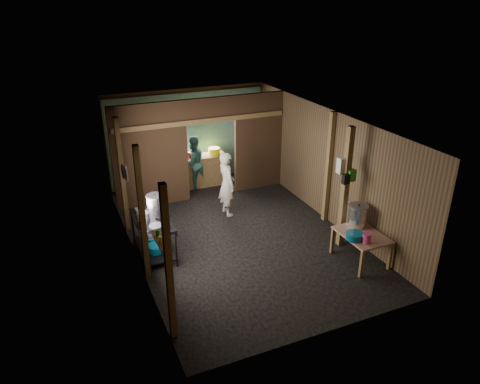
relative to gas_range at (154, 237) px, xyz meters
name	(u,v)px	position (x,y,z in m)	size (l,w,h in m)	color
floor	(236,233)	(1.88, 0.12, -0.40)	(4.50, 7.00, 0.00)	black
ceiling	(236,120)	(1.88, 0.12, 2.20)	(4.50, 7.00, 0.00)	#393735
wall_back	(187,136)	(1.88, 3.62, 0.90)	(4.50, 0.00, 2.60)	brown
wall_front	(329,264)	(1.88, -3.38, 0.90)	(4.50, 0.00, 2.60)	brown
wall_left	(130,198)	(-0.37, 0.12, 0.90)	(0.00, 7.00, 2.60)	brown
wall_right	(326,165)	(4.13, 0.12, 0.90)	(0.00, 7.00, 2.60)	brown
partition_left	(151,156)	(0.55, 2.32, 0.90)	(1.85, 0.10, 2.60)	#3E2818
partition_right	(258,142)	(3.46, 2.32, 0.90)	(1.35, 0.10, 2.60)	#3E2818
partition_header	(211,109)	(2.13, 2.32, 1.90)	(1.30, 0.10, 0.60)	#3E2818
turquoise_panel	(188,138)	(1.88, 3.56, 0.85)	(4.40, 0.06, 2.50)	#6DABA7
back_counter	(205,170)	(2.18, 3.07, 0.02)	(1.20, 0.50, 0.85)	olive
wall_clock	(196,114)	(2.13, 3.52, 1.50)	(0.20, 0.20, 0.03)	beige
post_left_a	(169,265)	(-0.30, -2.48, 0.90)	(0.10, 0.12, 2.60)	olive
post_left_b	(142,214)	(-0.30, -0.68, 0.90)	(0.10, 0.12, 2.60)	olive
post_left_c	(122,176)	(-0.30, 1.32, 0.90)	(0.10, 0.12, 2.60)	olive
post_right	(328,168)	(4.06, -0.08, 0.90)	(0.10, 0.12, 2.60)	olive
post_free	(345,188)	(3.73, -1.18, 0.90)	(0.12, 0.12, 2.60)	olive
cross_beam	(202,121)	(1.88, 2.27, 1.65)	(4.40, 0.12, 0.12)	olive
pan_lid_big	(126,173)	(-0.33, 0.52, 1.25)	(0.34, 0.34, 0.03)	gray
pan_lid_small	(123,171)	(-0.33, 0.92, 1.15)	(0.30, 0.30, 0.03)	black
wall_shelf	(161,243)	(-0.27, -1.98, 1.00)	(0.14, 0.80, 0.03)	olive
jar_white	(165,247)	(-0.27, -2.23, 1.06)	(0.07, 0.07, 0.10)	beige
jar_yellow	(161,239)	(-0.27, -1.98, 1.06)	(0.08, 0.08, 0.10)	yellow
jar_green	(158,233)	(-0.27, -1.76, 1.06)	(0.06, 0.06, 0.10)	#268F19
bag_white	(343,165)	(3.68, -1.10, 1.38)	(0.22, 0.15, 0.32)	beige
bag_green	(351,175)	(3.80, -1.24, 1.20)	(0.16, 0.12, 0.24)	#268F19
bag_black	(346,179)	(3.66, -1.26, 1.15)	(0.14, 0.10, 0.20)	black
gas_range	(154,237)	(0.00, 0.00, 0.00)	(0.70, 1.37, 0.81)	black
prep_table	(360,247)	(3.71, -1.88, -0.10)	(0.75, 1.03, 0.61)	#A87259
stove_pot_large	(155,203)	(0.17, 0.36, 0.57)	(0.37, 0.37, 0.37)	silver
stove_pot_med	(143,218)	(-0.17, -0.04, 0.49)	(0.25, 0.25, 0.22)	silver
frying_pan	(156,226)	(0.00, -0.35, 0.43)	(0.28, 0.50, 0.07)	gray
blue_tub_front	(156,248)	(0.00, -0.16, -0.17)	(0.35, 0.35, 0.14)	#09526D
blue_tub_back	(152,240)	(0.00, 0.24, -0.19)	(0.28, 0.28, 0.11)	#09526D
stock_pot	(358,216)	(3.82, -1.55, 0.42)	(0.40, 0.40, 0.47)	silver
wash_basin	(355,236)	(3.45, -1.97, 0.27)	(0.34, 0.34, 0.13)	#09526D
pink_bucket	(367,238)	(3.57, -2.18, 0.30)	(0.16, 0.16, 0.19)	#B23464
knife	(376,245)	(3.67, -2.34, 0.21)	(0.30, 0.04, 0.01)	silver
yellow_tub	(214,151)	(2.47, 3.07, 0.54)	(0.32, 0.32, 0.18)	yellow
red_cup	(190,155)	(1.77, 3.07, 0.53)	(0.13, 0.13, 0.16)	#D32F3E
cook	(227,184)	(2.06, 1.13, 0.38)	(0.57, 0.37, 1.56)	beige
worker_back	(193,162)	(1.83, 2.98, 0.33)	(0.71, 0.56, 1.47)	#357069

